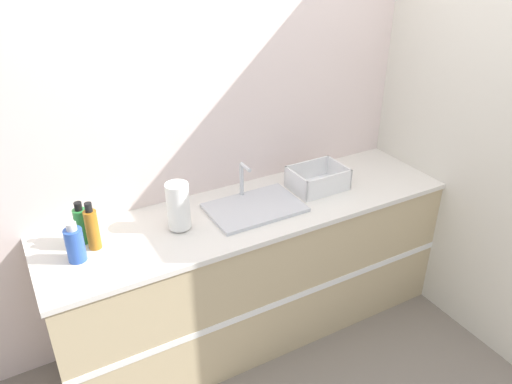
# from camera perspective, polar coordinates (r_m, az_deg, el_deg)

# --- Properties ---
(ground_plane) EXTENTS (12.00, 12.00, 0.00)m
(ground_plane) POSITION_cam_1_polar(r_m,az_deg,el_deg) (3.21, 2.61, -18.32)
(ground_plane) COLOR slate
(wall_back) EXTENTS (4.78, 0.06, 2.60)m
(wall_back) POSITION_cam_1_polar(r_m,az_deg,el_deg) (2.96, -3.57, 7.96)
(wall_back) COLOR silver
(wall_back) RESTS_ON ground_plane
(wall_right) EXTENTS (0.06, 2.63, 2.60)m
(wall_right) POSITION_cam_1_polar(r_m,az_deg,el_deg) (3.39, 18.30, 9.32)
(wall_right) COLOR beige
(wall_right) RESTS_ON ground_plane
(counter_cabinet) EXTENTS (2.41, 0.65, 0.89)m
(counter_cabinet) POSITION_cam_1_polar(r_m,az_deg,el_deg) (3.11, -0.27, -8.96)
(counter_cabinet) COLOR tan
(counter_cabinet) RESTS_ON ground_plane
(sink) EXTENTS (0.53, 0.35, 0.23)m
(sink) POSITION_cam_1_polar(r_m,az_deg,el_deg) (2.84, -0.25, -1.65)
(sink) COLOR silver
(sink) RESTS_ON counter_cabinet
(paper_towel_roll) EXTENTS (0.12, 0.12, 0.26)m
(paper_towel_roll) POSITION_cam_1_polar(r_m,az_deg,el_deg) (2.64, -8.88, -1.62)
(paper_towel_roll) COLOR #4C4C51
(paper_towel_roll) RESTS_ON counter_cabinet
(dish_rack) EXTENTS (0.33, 0.25, 0.13)m
(dish_rack) POSITION_cam_1_polar(r_m,az_deg,el_deg) (3.07, 7.05, 1.29)
(dish_rack) COLOR white
(dish_rack) RESTS_ON counter_cabinet
(bottle_blue) EXTENTS (0.09, 0.09, 0.21)m
(bottle_blue) POSITION_cam_1_polar(r_m,az_deg,el_deg) (2.54, -19.99, -5.60)
(bottle_blue) COLOR #2D56B7
(bottle_blue) RESTS_ON counter_cabinet
(bottle_green) EXTENTS (0.07, 0.07, 0.23)m
(bottle_green) POSITION_cam_1_polar(r_m,az_deg,el_deg) (2.66, -19.30, -3.55)
(bottle_green) COLOR #2D8C3D
(bottle_green) RESTS_ON counter_cabinet
(bottle_amber) EXTENTS (0.06, 0.06, 0.26)m
(bottle_amber) POSITION_cam_1_polar(r_m,az_deg,el_deg) (2.59, -18.21, -3.98)
(bottle_amber) COLOR #B26B19
(bottle_amber) RESTS_ON counter_cabinet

